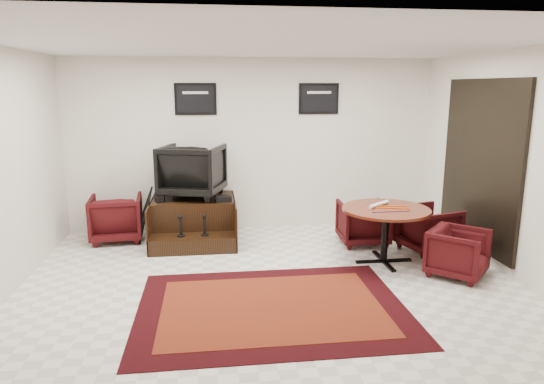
{
  "coord_description": "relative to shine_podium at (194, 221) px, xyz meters",
  "views": [
    {
      "loc": [
        -0.68,
        -5.44,
        2.34
      ],
      "look_at": [
        0.13,
        0.9,
        0.95
      ],
      "focal_mm": 32.0,
      "sensor_mm": 36.0,
      "label": 1
    }
  ],
  "objects": [
    {
      "name": "meeting_table",
      "position": [
        2.59,
        -1.34,
        0.37
      ],
      "size": [
        1.16,
        1.16,
        0.76
      ],
      "color": "#46130A",
      "rests_on": "ground"
    },
    {
      "name": "room_shell",
      "position": [
        1.38,
        -1.79,
        1.48
      ],
      "size": [
        6.02,
        5.02,
        2.81
      ],
      "color": "white",
      "rests_on": "ground"
    },
    {
      "name": "table_clutter",
      "position": [
        2.65,
        -1.37,
        0.46
      ],
      "size": [
        0.57,
        0.32,
        0.01
      ],
      "color": "#F05C0D",
      "rests_on": "meeting_table"
    },
    {
      "name": "shoes_pair",
      "position": [
        -0.45,
        -0.07,
        0.41
      ],
      "size": [
        0.29,
        0.34,
        0.11
      ],
      "color": "black",
      "rests_on": "shine_podium"
    },
    {
      "name": "umbrella_black",
      "position": [
        -0.74,
        -0.1,
        0.09
      ],
      "size": [
        0.29,
        0.11,
        0.79
      ],
      "primitive_type": null,
      "color": "black",
      "rests_on": "ground"
    },
    {
      "name": "shine_chair",
      "position": [
        0.0,
        0.14,
        0.81
      ],
      "size": [
        1.09,
        1.05,
        0.91
      ],
      "primitive_type": "imported",
      "rotation": [
        0.0,
        0.0,
        2.85
      ],
      "color": "black",
      "rests_on": "shine_podium"
    },
    {
      "name": "shine_podium",
      "position": [
        0.0,
        0.0,
        0.0
      ],
      "size": [
        1.27,
        1.31,
        0.65
      ],
      "color": "black",
      "rests_on": "ground"
    },
    {
      "name": "ground",
      "position": [
        0.97,
        -1.91,
        -0.3
      ],
      "size": [
        6.0,
        6.0,
        0.0
      ],
      "primitive_type": "plane",
      "color": "white",
      "rests_on": "ground"
    },
    {
      "name": "umbrella_hooked",
      "position": [
        -0.75,
        -0.0,
        0.15
      ],
      "size": [
        0.33,
        0.13,
        0.9
      ],
      "primitive_type": null,
      "color": "black",
      "rests_on": "ground"
    },
    {
      "name": "paper_roll",
      "position": [
        2.53,
        -1.21,
        0.48
      ],
      "size": [
        0.36,
        0.3,
        0.05
      ],
      "primitive_type": "cylinder",
      "rotation": [
        0.0,
        1.57,
        0.67
      ],
      "color": "white",
      "rests_on": "meeting_table"
    },
    {
      "name": "table_chair_corner",
      "position": [
        3.34,
        -1.93,
        0.03
      ],
      "size": [
        0.89,
        0.89,
        0.67
      ],
      "primitive_type": "imported",
      "rotation": [
        0.0,
        0.0,
        0.81
      ],
      "color": "black",
      "rests_on": "ground"
    },
    {
      "name": "area_rug",
      "position": [
        0.9,
        -2.53,
        -0.3
      ],
      "size": [
        2.88,
        2.16,
        0.01
      ],
      "color": "black",
      "rests_on": "ground"
    },
    {
      "name": "table_chair_window",
      "position": [
        3.4,
        -0.94,
        0.06
      ],
      "size": [
        0.82,
        0.85,
        0.72
      ],
      "primitive_type": "imported",
      "rotation": [
        0.0,
        0.0,
        1.84
      ],
      "color": "black",
      "rests_on": "ground"
    },
    {
      "name": "armchair_side",
      "position": [
        -1.19,
        0.13,
        0.09
      ],
      "size": [
        0.82,
        0.78,
        0.78
      ],
      "primitive_type": "imported",
      "rotation": [
        0.0,
        0.0,
        3.24
      ],
      "color": "black",
      "rests_on": "ground"
    },
    {
      "name": "polish_kit",
      "position": [
        0.45,
        -0.23,
        0.39
      ],
      "size": [
        0.26,
        0.2,
        0.08
      ],
      "primitive_type": "cube",
      "rotation": [
        0.0,
        0.0,
        0.15
      ],
      "color": "black",
      "rests_on": "shine_podium"
    },
    {
      "name": "table_chair_back",
      "position": [
        2.55,
        -0.52,
        0.06
      ],
      "size": [
        0.72,
        0.68,
        0.72
      ],
      "primitive_type": "imported",
      "rotation": [
        0.0,
        0.0,
        3.1
      ],
      "color": "black",
      "rests_on": "ground"
    }
  ]
}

